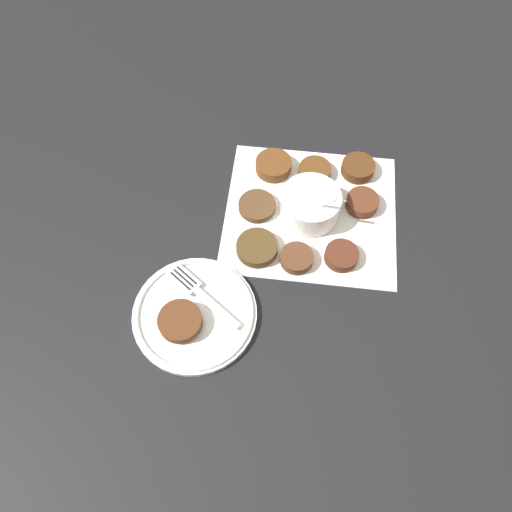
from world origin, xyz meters
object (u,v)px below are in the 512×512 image
at_px(sauce_bowl, 311,206).
at_px(serving_plate, 195,314).
at_px(fritter_on_plate, 180,321).
at_px(fork, 196,290).

xyz_separation_m(sauce_bowl, serving_plate, (-0.18, -0.21, -0.02)).
xyz_separation_m(sauce_bowl, fritter_on_plate, (-0.20, -0.23, -0.00)).
relative_size(serving_plate, fork, 1.52).
relative_size(sauce_bowl, fritter_on_plate, 1.64).
height_order(sauce_bowl, fritter_on_plate, sauce_bowl).
height_order(sauce_bowl, fork, sauce_bowl).
bearing_deg(fork, sauce_bowl, 43.62).
bearing_deg(fork, fritter_on_plate, -106.99).
distance_m(sauce_bowl, serving_plate, 0.28).
height_order(fritter_on_plate, fork, fritter_on_plate).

